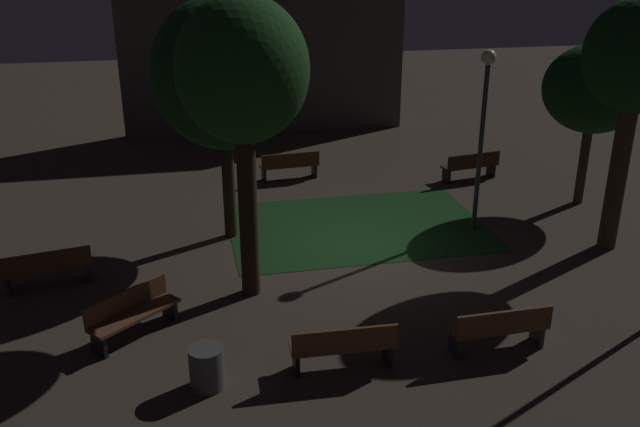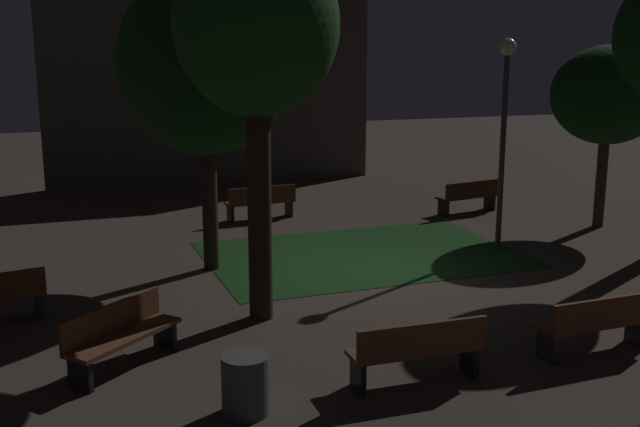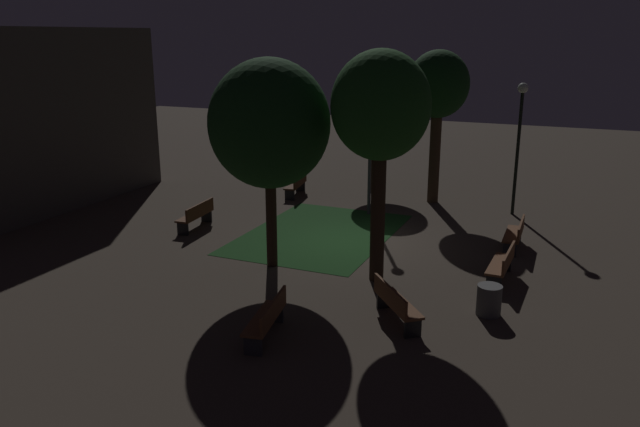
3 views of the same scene
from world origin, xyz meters
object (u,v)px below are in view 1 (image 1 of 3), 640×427
object	(u,v)px
tree_right_canopy	(637,61)
bench_near_trees	(471,165)
bench_corner	(500,327)
bench_by_lamp	(290,165)
trash_bin	(207,368)
tree_back_left	(242,74)
bench_path_side	(132,312)
tree_back_right	(594,89)
bench_lawn_edge	(47,267)
bench_front_left	(343,345)
lamp_post_plaza_east	(484,110)
tree_lawn_side	(223,74)

from	to	relation	value
tree_right_canopy	bench_near_trees	bearing A→B (deg)	102.79
bench_corner	tree_right_canopy	size ratio (longest dim) A/B	0.31
bench_by_lamp	bench_near_trees	size ratio (longest dim) A/B	0.99
bench_corner	trash_bin	distance (m)	5.15
tree_back_left	bench_path_side	bearing A→B (deg)	-152.38
tree_back_right	tree_back_left	world-z (taller)	tree_back_left
bench_corner	tree_right_canopy	bearing A→B (deg)	38.85
tree_right_canopy	bench_lawn_edge	bearing A→B (deg)	177.66
bench_front_left	bench_corner	world-z (taller)	same
tree_back_left	lamp_post_plaza_east	world-z (taller)	tree_back_left
tree_right_canopy	lamp_post_plaza_east	size ratio (longest dim) A/B	1.29
bench_corner	lamp_post_plaza_east	bearing A→B (deg)	70.68
bench_front_left	bench_lawn_edge	world-z (taller)	same
tree_back_left	trash_bin	size ratio (longest dim) A/B	8.26
bench_path_side	bench_near_trees	size ratio (longest dim) A/B	0.91
bench_near_trees	bench_corner	bearing A→B (deg)	-110.39
bench_near_trees	lamp_post_plaza_east	xyz separation A→B (m)	(-1.45, -3.58, 2.58)
bench_corner	trash_bin	size ratio (longest dim) A/B	2.48
bench_lawn_edge	tree_right_canopy	distance (m)	13.38
bench_lawn_edge	bench_path_side	size ratio (longest dim) A/B	1.10
bench_near_trees	tree_right_canopy	bearing A→B (deg)	-77.21
bench_corner	lamp_post_plaza_east	xyz separation A→B (m)	(1.89, 5.38, 2.58)
bench_path_side	tree_back_left	size ratio (longest dim) A/B	0.28
bench_corner	trash_bin	world-z (taller)	bench_corner
bench_front_left	tree_right_canopy	xyz separation A→B (m)	(7.39, 3.66, 3.94)
bench_front_left	tree_back_left	world-z (taller)	tree_back_left
bench_front_left	bench_path_side	xyz separation A→B (m)	(-3.55, 1.89, 0.00)
bench_near_trees	tree_right_canopy	world-z (taller)	tree_right_canopy
bench_front_left	bench_by_lamp	world-z (taller)	same
bench_path_side	lamp_post_plaza_east	distance (m)	9.37
tree_back_right	tree_right_canopy	bearing A→B (deg)	-108.75
tree_back_left	bench_corner	bearing A→B (deg)	-37.30
bench_by_lamp	bench_path_side	size ratio (longest dim) A/B	1.09
bench_front_left	bench_lawn_edge	size ratio (longest dim) A/B	0.98
bench_by_lamp	trash_bin	bearing A→B (deg)	-106.78
lamp_post_plaza_east	trash_bin	xyz separation A→B (m)	(-7.04, -5.39, -2.70)
bench_front_left	trash_bin	size ratio (longest dim) A/B	2.49
bench_path_side	tree_right_canopy	xyz separation A→B (m)	(10.95, 1.77, 3.94)
bench_corner	tree_back_right	bearing A→B (deg)	49.75
bench_corner	bench_near_trees	size ratio (longest dim) A/B	0.98
bench_near_trees	tree_lawn_side	distance (m)	8.82
bench_by_lamp	tree_back_left	world-z (taller)	tree_back_left
bench_lawn_edge	lamp_post_plaza_east	bearing A→B (deg)	6.80
lamp_post_plaza_east	tree_right_canopy	bearing A→B (deg)	-33.10
bench_by_lamp	bench_lawn_edge	xyz separation A→B (m)	(-6.15, -5.96, 0.00)
bench_lawn_edge	tree_right_canopy	world-z (taller)	tree_right_canopy
tree_back_right	lamp_post_plaza_east	xyz separation A→B (m)	(-3.62, -1.12, -0.14)
bench_by_lamp	lamp_post_plaza_east	distance (m)	6.72
bench_front_left	tree_back_right	distance (m)	10.94
trash_bin	bench_front_left	bearing A→B (deg)	0.19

